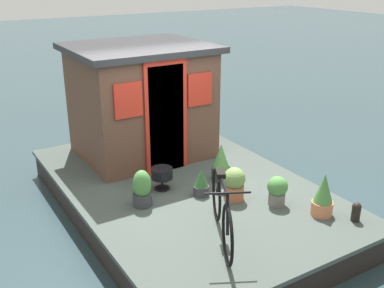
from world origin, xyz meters
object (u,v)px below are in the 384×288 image
Objects in this scene: bicycle at (222,210)px; houseboat_cabin at (141,100)px; potted_plant_succulent at (142,189)px; potted_plant_fern at (221,163)px; charcoal_grill at (162,174)px; mooring_bollard at (356,211)px; potted_plant_lavender at (323,195)px; potted_plant_geranium at (201,183)px; potted_plant_ivy at (277,190)px; potted_plant_rosemary at (234,183)px.

houseboat_cabin is at bearing -7.68° from bicycle.
potted_plant_succulent is (1.23, 0.45, -0.14)m from bicycle.
bicycle is at bearing 145.40° from potted_plant_fern.
mooring_bollard is at bearing -141.09° from charcoal_grill.
potted_plant_succulent is 2.01× the size of mooring_bollard.
potted_plant_lavender reaches higher than potted_plant_succulent.
potted_plant_lavender reaches higher than charcoal_grill.
potted_plant_succulent is at bearing 122.53° from charcoal_grill.
potted_plant_geranium is at bearing 38.44° from mooring_bollard.
bicycle reaches higher than potted_plant_succulent.
potted_plant_succulent is 0.89× the size of potted_plant_fern.
charcoal_grill is at bearing 42.19° from potted_plant_ivy.
potted_plant_ivy is at bearing -136.59° from potted_plant_rosemary.
bicycle is 3.56× the size of potted_plant_ivy.
potted_plant_succulent is 1.27m from potted_plant_rosemary.
potted_plant_geranium is at bearing 43.11° from potted_plant_ivy.
potted_plant_succulent is 1.25× the size of potted_plant_ivy.
mooring_bollard is (-0.57, -1.70, -0.24)m from bicycle.
potted_plant_rosemary is at bearing -138.49° from charcoal_grill.
potted_plant_succulent is 1.84m from potted_plant_ivy.
bicycle is 1.81m from mooring_bollard.
potted_plant_rosemary is at bearing -137.27° from potted_plant_geranium.
bicycle is at bearing 159.34° from potted_plant_geranium.
houseboat_cabin is at bearing -26.11° from potted_plant_succulent.
potted_plant_fern reaches higher than charcoal_grill.
potted_plant_geranium is at bearing 117.51° from potted_plant_fern.
potted_plant_fern is 0.93m from charcoal_grill.
potted_plant_lavender is 0.61m from potted_plant_ivy.
potted_plant_geranium reaches higher than mooring_bollard.
mooring_bollard is (-0.86, -0.57, -0.08)m from potted_plant_ivy.
potted_plant_fern is (0.62, -0.20, 0.04)m from potted_plant_rosemary.
charcoal_grill is (1.75, 1.44, -0.04)m from potted_plant_lavender.
potted_plant_succulent is at bearing 59.16° from potted_plant_ivy.
bicycle is 3.10× the size of potted_plant_rosemary.
potted_plant_rosemary reaches higher than charcoal_grill.
mooring_bollard is at bearing -108.52° from bicycle.
potted_plant_rosemary is 1.15× the size of potted_plant_ivy.
potted_plant_fern reaches higher than mooring_bollard.
bicycle is at bearing 135.10° from potted_plant_rosemary.
potted_plant_ivy is at bearing -168.90° from potted_plant_fern.
potted_plant_rosemary reaches higher than mooring_bollard.
potted_plant_fern is at bearing -62.49° from potted_plant_geranium.
potted_plant_succulent is at bearing 153.89° from houseboat_cabin.
houseboat_cabin is 3.85m from mooring_bollard.
potted_plant_succulent is 2.40m from potted_plant_lavender.
potted_plant_rosemary is at bearing 43.41° from potted_plant_ivy.
potted_plant_fern reaches higher than potted_plant_ivy.
potted_plant_rosemary is at bearing -171.79° from houseboat_cabin.
potted_plant_succulent is at bearing 52.46° from potted_plant_lavender.
bicycle is 1.03m from potted_plant_rosemary.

